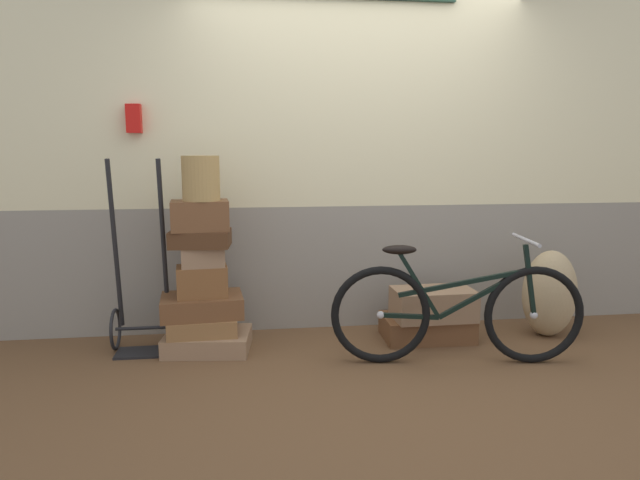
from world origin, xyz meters
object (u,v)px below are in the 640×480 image
Objects in this scene: suitcase_0 at (208,341)px; burlap_sack at (549,293)px; suitcase_5 at (200,238)px; suitcase_8 at (433,304)px; wicker_basket at (201,178)px; luggage_trolley at (142,306)px; suitcase_6 at (200,215)px; bicycle at (456,312)px; suitcase_7 at (427,327)px; suitcase_3 at (202,281)px; suitcase_4 at (203,256)px; suitcase_1 at (203,325)px; suitcase_2 at (202,305)px.

burlap_sack is (2.51, -0.02, 0.26)m from suitcase_0.
suitcase_8 is at bearing 2.72° from suitcase_5.
luggage_trolley is (-0.44, 0.08, -0.89)m from wicker_basket.
bicycle is (1.65, -0.48, -0.60)m from suitcase_6.
suitcase_8 reaches higher than suitcase_7.
suitcase_3 is 1.18× the size of suitcase_4.
suitcase_3 is at bearing 178.00° from suitcase_8.
suitcase_1 reaches higher than suitcase_0.
suitcase_0 is 2.01× the size of suitcase_4.
wicker_basket is (-0.01, 0.01, 1.13)m from suitcase_0.
suitcase_7 is at bearing 7.73° from suitcase_0.
wicker_basket reaches higher than suitcase_4.
suitcase_4 reaches higher than suitcase_0.
suitcase_0 is at bearing -22.24° from suitcase_3.
wicker_basket is 0.99m from luggage_trolley.
suitcase_3 is (-0.03, 0.01, 0.43)m from suitcase_0.
suitcase_8 is at bearing -65.69° from suitcase_7.
suitcase_5 is at bearing 99.17° from suitcase_3.
suitcase_0 is 0.35× the size of bicycle.
luggage_trolley is at bearing 174.82° from suitcase_5.
wicker_basket is at bearing 51.73° from suitcase_1.
suitcase_4 is at bearing -52.25° from suitcase_2.
suitcase_6 is (0.01, -0.01, 0.63)m from suitcase_2.
suitcase_2 is 1.63× the size of suitcase_3.
suitcase_2 is at bearing 135.53° from wicker_basket.
suitcase_0 is 0.13m from suitcase_1.
luggage_trolley is at bearing 166.73° from suitcase_2.
wicker_basket reaches higher than suitcase_3.
suitcase_2 is at bearing 163.79° from bicycle.
burlap_sack is at bearing -1.96° from suitcase_7.
suitcase_6 is 0.25m from wicker_basket.
suitcase_2 reaches higher than suitcase_1.
suitcase_8 is at bearing -6.82° from suitcase_2.
suitcase_6 reaches higher than suitcase_1.
suitcase_8 is 0.44m from bicycle.
luggage_trolley is at bearing 165.35° from bicycle.
suitcase_5 is at bearing -120.00° from suitcase_6.
suitcase_1 is 0.14m from suitcase_2.
luggage_trolley is (-2.06, 0.11, 0.03)m from suitcase_8.
suitcase_0 is 1.52× the size of suitcase_6.
suitcase_4 is 2.55m from burlap_sack.
suitcase_6 is at bearing 177.50° from suitcase_8.
suitcase_1 is 1.23× the size of suitcase_6.
bicycle is at bearing -21.14° from suitcase_3.
suitcase_0 is 1.45× the size of suitcase_5.
bicycle is (1.65, -0.48, 0.03)m from suitcase_2.
suitcase_0 is 0.43× the size of luggage_trolley.
suitcase_4 is 0.76× the size of suitcase_6.
suitcase_7 is 0.39× the size of bicycle.
suitcase_4 reaches higher than suitcase_2.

